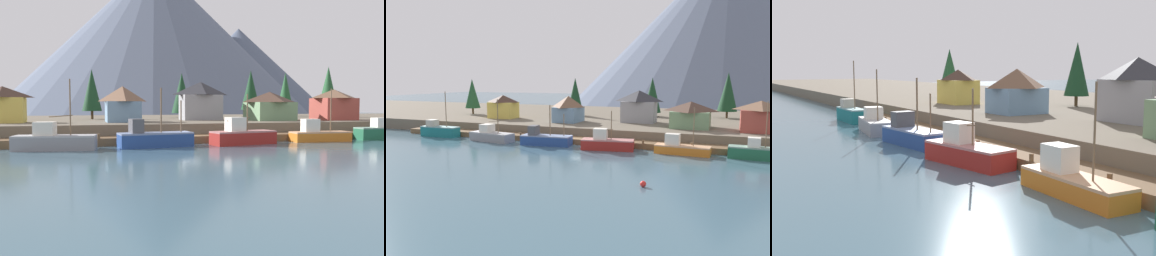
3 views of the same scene
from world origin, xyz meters
TOP-DOWN VIEW (x-y plane):
  - ground_plane at (0.00, 20.00)m, footprint 400.00×400.00m
  - dock at (0.00, 1.99)m, footprint 80.00×4.00m
  - fishing_boat_teal at (-30.60, -1.34)m, footprint 8.38×2.44m
  - fishing_boat_grey at (-17.11, -2.31)m, footprint 9.45×4.34m
  - fishing_boat_blue at (-5.47, -2.19)m, footprint 9.37×4.00m
  - fishing_boat_red at (6.33, -2.39)m, footprint 9.17×4.39m
  - fishing_boat_orange at (18.50, -1.62)m, footprint 8.70×3.01m
  - house_yellow at (-25.47, 14.95)m, footprint 6.52×4.79m
  - house_grey at (7.11, 18.26)m, footprint 7.56×4.73m
  - house_blue at (-7.61, 13.41)m, footprint 5.51×6.64m
  - conifer_near_right at (-11.97, 28.02)m, footprint 3.79×3.79m
  - conifer_back_left at (-38.87, 20.71)m, footprint 3.98×3.98m

SIDE VIEW (x-z plane):
  - ground_plane at x=0.00m, z-range -1.00..0.00m
  - dock at x=0.00m, z-range -0.30..1.30m
  - fishing_boat_orange at x=18.50m, z-range -2.78..4.77m
  - fishing_boat_blue at x=-5.47m, z-range -2.56..4.74m
  - fishing_boat_grey at x=-17.11m, z-range -2.99..5.18m
  - fishing_boat_red at x=6.33m, z-range -2.17..4.47m
  - fishing_boat_teal at x=-30.60m, z-range -3.46..5.95m
  - house_yellow at x=-25.47m, z-range 2.56..8.12m
  - house_blue at x=-7.61m, z-range 2.57..8.31m
  - house_grey at x=7.11m, z-range 2.58..9.56m
  - conifer_back_left at x=-38.87m, z-range 3.32..12.75m
  - conifer_near_right at x=-11.97m, z-range 3.28..13.00m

